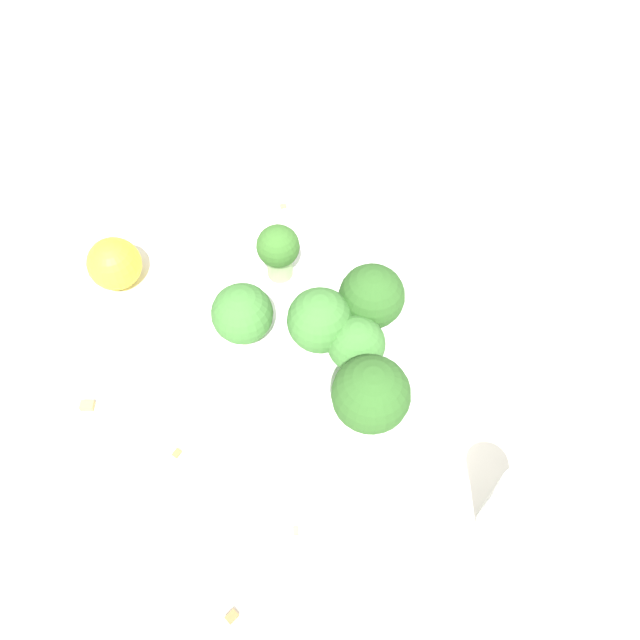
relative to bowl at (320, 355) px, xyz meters
name	(u,v)px	position (x,y,z in m)	size (l,w,h in m)	color
ground_plane	(320,366)	(0.00, 0.00, -0.02)	(3.00, 3.00, 0.00)	silver
bowl	(320,355)	(0.00, 0.00, 0.00)	(0.23, 0.23, 0.03)	white
broccoli_floret_0	(322,320)	(0.00, 0.00, 0.05)	(0.05, 0.05, 0.05)	#84AD66
broccoli_floret_1	(356,345)	(0.02, 0.02, 0.04)	(0.04, 0.04, 0.05)	#84AD66
broccoli_floret_2	(242,315)	(-0.01, -0.05, 0.04)	(0.04, 0.04, 0.05)	#8EB770
broccoli_floret_3	(372,297)	(-0.01, 0.04, 0.05)	(0.05, 0.05, 0.06)	#8EB770
broccoli_floret_4	(278,250)	(-0.07, -0.03, 0.04)	(0.03, 0.03, 0.05)	#8EB770
broccoli_floret_5	(371,395)	(0.06, 0.03, 0.05)	(0.05, 0.05, 0.06)	#7A9E5B
pepper_shaker	(511,509)	(0.13, 0.11, 0.02)	(0.03, 0.03, 0.07)	#B2B7BC
lemon_wedge	(114,264)	(-0.09, -0.16, 0.01)	(0.04, 0.04, 0.04)	yellow
almond_crumb_0	(177,452)	(0.07, -0.10, -0.01)	(0.01, 0.00, 0.01)	olive
almond_crumb_1	(231,616)	(0.17, -0.06, -0.01)	(0.01, 0.01, 0.01)	olive
almond_crumb_2	(86,404)	(0.03, -0.17, -0.01)	(0.01, 0.01, 0.01)	tan
almond_crumb_3	(296,531)	(0.12, -0.02, -0.01)	(0.01, 0.00, 0.01)	tan
almond_crumb_4	(283,205)	(-0.17, -0.02, -0.01)	(0.01, 0.00, 0.01)	tan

